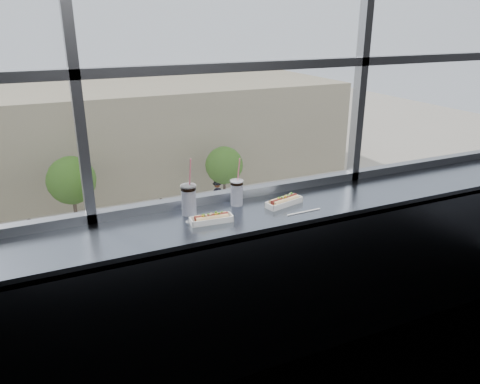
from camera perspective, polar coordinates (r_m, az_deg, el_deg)
name	(u,v)px	position (r m, az deg, el deg)	size (l,w,h in m)	color
wall_back_lower	(237,266)	(3.55, -0.32, -8.98)	(6.00, 6.00, 0.00)	black
window_glass	(236,17)	(3.11, -0.55, 20.56)	(6.00, 6.00, 0.00)	silver
window_mullions	(237,17)	(3.09, -0.39, 20.56)	(6.00, 0.08, 2.40)	gray
counter	(254,215)	(3.10, 1.76, -2.84)	(6.00, 0.55, 0.06)	gray
counter_fascia	(271,302)	(3.15, 3.77, -13.26)	(6.00, 0.04, 1.04)	gray
hotdog_tray_left	(211,218)	(2.91, -3.50, -3.24)	(0.27, 0.11, 0.07)	white
hotdog_tray_right	(284,201)	(3.19, 5.40, -1.12)	(0.29, 0.16, 0.07)	white
soda_cup_left	(189,198)	(3.01, -6.27, -0.75)	(0.10, 0.10, 0.38)	white
soda_cup_right	(237,191)	(3.15, -0.40, 0.09)	(0.09, 0.09, 0.33)	white
loose_straw	(304,212)	(3.09, 7.78, -2.42)	(0.01, 0.01, 0.25)	white
wrapper	(192,221)	(2.92, -5.89, -3.57)	(0.09, 0.06, 0.02)	silver
plaza_ground	(50,167)	(48.21, -22.19, 2.84)	(120.00, 120.00, 0.00)	#B6AA96
street_asphalt	(81,287)	(26.42, -18.82, -10.95)	(80.00, 10.00, 0.06)	black
far_sidewalk	(66,229)	(33.58, -20.47, -4.27)	(80.00, 6.00, 0.04)	#B6AA96
far_building	(47,139)	(41.88, -22.42, 6.03)	(50.00, 14.00, 8.00)	tan
car_far_c	(255,208)	(32.44, 1.84, -1.93)	(5.53, 2.30, 1.84)	white
car_near_d	(236,276)	(23.94, -0.52, -10.17)	(6.37, 2.65, 2.12)	beige
car_near_e	(369,243)	(27.97, 15.44, -6.01)	(6.88, 2.87, 2.29)	navy
car_near_c	(99,309)	(22.50, -16.84, -13.48)	(6.12, 2.55, 2.04)	maroon
car_far_b	(134,229)	(29.93, -12.81, -4.41)	(5.62, 2.34, 1.87)	#AA420C
pedestrian_c	(161,207)	(33.09, -9.59, -1.77)	(0.83, 0.62, 1.86)	#66605B
pedestrian_b	(30,228)	(32.23, -24.27, -4.04)	(0.81, 0.61, 1.83)	#66605B
pedestrian_d	(217,190)	(35.21, -2.81, 0.23)	(1.01, 0.76, 2.27)	#66605B
tree_center	(71,180)	(32.44, -19.85, 1.34)	(3.18, 3.18, 4.98)	#47382B
tree_right	(224,165)	(34.94, -1.94, 3.26)	(2.84, 2.84, 4.43)	#47382B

